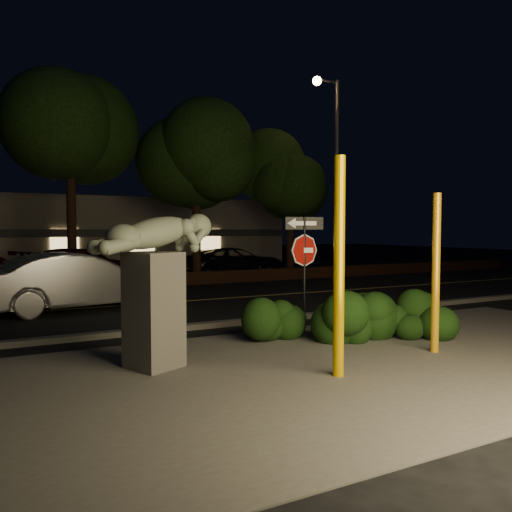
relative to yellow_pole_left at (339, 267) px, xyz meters
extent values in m
plane|color=black|center=(0.68, 11.43, -1.62)|extent=(90.00, 90.00, 0.00)
cube|color=#4C4944|center=(0.68, 0.43, -1.61)|extent=(14.00, 6.00, 0.02)
cube|color=black|center=(0.68, 8.43, -1.62)|extent=(80.00, 8.00, 0.01)
cube|color=tan|center=(0.68, 8.43, -1.60)|extent=(80.00, 0.12, 0.00)
cube|color=#4C4944|center=(0.68, 4.33, -1.56)|extent=(80.00, 0.25, 0.12)
cube|color=#4F2A19|center=(0.68, 12.73, -1.37)|extent=(40.00, 0.35, 0.50)
cube|color=black|center=(0.68, 18.43, -1.62)|extent=(40.00, 12.00, 0.01)
cube|color=#6A6255|center=(0.68, 26.43, 0.38)|extent=(22.00, 10.00, 4.00)
cube|color=#333338|center=(0.68, 21.33, 0.38)|extent=(22.00, 0.20, 0.40)
cube|color=#FFD87F|center=(-1.32, 21.38, -0.02)|extent=(1.40, 0.08, 1.20)
cube|color=#FFD87F|center=(2.68, 21.38, -0.02)|extent=(1.40, 0.08, 1.20)
cube|color=#FFD87F|center=(6.68, 21.38, -0.02)|extent=(1.40, 0.08, 1.20)
cylinder|color=black|center=(-1.82, 14.63, 0.50)|extent=(0.36, 0.36, 4.25)
ellipsoid|color=black|center=(-1.82, 14.63, 4.45)|extent=(5.20, 5.20, 4.68)
cylinder|color=black|center=(3.18, 14.23, 0.38)|extent=(0.36, 0.36, 4.00)
ellipsoid|color=black|center=(3.18, 14.23, 4.06)|extent=(4.80, 4.80, 4.32)
cylinder|color=black|center=(8.18, 14.73, 0.33)|extent=(0.36, 0.36, 3.90)
ellipsoid|color=black|center=(8.18, 14.73, 3.82)|extent=(4.40, 4.40, 3.96)
cylinder|color=#E4AC00|center=(0.00, 0.00, 0.00)|extent=(0.16, 0.16, 3.24)
cylinder|color=#EFA314|center=(2.38, 0.38, -0.22)|extent=(0.14, 0.14, 2.81)
cylinder|color=black|center=(1.31, 2.93, -0.40)|extent=(0.05, 0.05, 2.44)
cube|color=white|center=(1.31, 2.93, 0.12)|extent=(0.36, 0.12, 0.10)
cube|color=black|center=(1.31, 2.93, 0.69)|extent=(0.81, 0.23, 0.26)
cube|color=white|center=(1.31, 2.93, 0.69)|extent=(0.51, 0.15, 0.10)
cube|color=#4C4944|center=(-2.27, 1.71, -0.71)|extent=(0.94, 0.94, 1.83)
sphere|color=slate|center=(-1.37, 2.12, 0.61)|extent=(0.43, 0.43, 0.43)
ellipsoid|color=black|center=(0.60, 2.64, -1.17)|extent=(1.81, 0.98, 0.91)
ellipsoid|color=black|center=(1.74, 1.81, -1.01)|extent=(2.10, 1.65, 1.22)
ellipsoid|color=black|center=(2.84, 1.33, -1.12)|extent=(1.46, 0.93, 1.00)
cylinder|color=#515157|center=(9.39, 12.68, 2.83)|extent=(0.18, 0.18, 8.90)
cylinder|color=#515157|center=(8.86, 12.72, 7.19)|extent=(1.07, 0.19, 0.11)
sphere|color=#FFB259|center=(8.33, 12.76, 7.14)|extent=(0.39, 0.39, 0.39)
imported|color=#9D9DA1|center=(-2.51, 8.23, -0.84)|extent=(4.97, 2.54, 1.56)
imported|color=#3E0D0E|center=(-1.47, 14.90, -0.90)|extent=(5.37, 4.04, 1.45)
imported|color=black|center=(5.50, 15.25, -0.95)|extent=(4.82, 2.23, 1.34)
camera|label=1|loc=(-4.43, -5.87, 0.55)|focal=35.00mm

